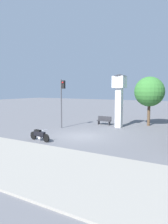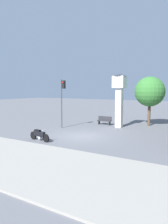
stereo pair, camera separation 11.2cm
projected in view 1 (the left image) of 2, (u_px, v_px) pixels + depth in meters
The scene contains 7 objects.
ground_plane at pixel (81, 136), 18.14m from camera, with size 120.00×120.00×0.00m, color slate.
sidewalk_strip at pixel (16, 158), 12.17m from camera, with size 36.00×6.00×0.10m.
motorcycle at pixel (40, 135), 16.50m from camera, with size 2.09×0.52×0.92m.
clock_tower at pixel (119, 92), 22.02m from camera, with size 1.42×1.42×5.41m.
traffic_light at pixel (62, 95), 21.60m from camera, with size 0.50×0.35×4.85m.
street_tree at pixel (149, 92), 23.01m from camera, with size 3.15×3.15×5.22m.
bench at pixel (104, 120), 23.96m from camera, with size 1.60×0.44×0.92m.
Camera 1 is at (9.35, -15.18, 3.90)m, focal length 35.00 mm.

